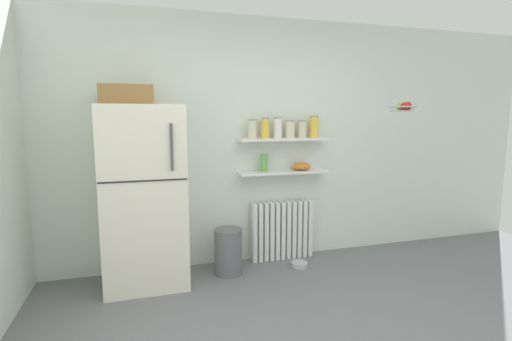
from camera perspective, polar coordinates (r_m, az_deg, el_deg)
The scene contains 17 objects.
ground_plane at distance 3.11m, azimuth 8.85°, elevation -22.31°, with size 7.04×7.04×0.00m, color slate.
back_wall at distance 4.14m, azimuth -0.11°, elevation 4.34°, with size 7.04×0.10×2.60m, color silver.
refrigerator at distance 3.66m, azimuth -16.47°, elevation -3.23°, with size 0.74×0.65×1.84m.
radiator at distance 4.28m, azimuth 3.89°, elevation -8.88°, with size 0.69×0.12×0.64m.
wall_shelf_lower at distance 4.11m, azimuth 4.13°, elevation -0.24°, with size 0.98×0.22×0.03m, color white.
wall_shelf_upper at distance 4.08m, azimuth 4.18°, elevation 4.68°, with size 0.98×0.22×0.03m, color white.
storage_jar_0 at distance 3.96m, azimuth -0.57°, elevation 6.23°, with size 0.10×0.10×0.20m.
storage_jar_1 at distance 4.00m, azimuth 1.37°, elevation 6.36°, with size 0.09×0.09×0.22m.
storage_jar_2 at distance 4.05m, azimuth 3.26°, elevation 6.41°, with size 0.09×0.09×0.22m.
storage_jar_3 at distance 4.10m, azimuth 5.11°, elevation 6.19°, with size 0.10×0.10×0.19m.
storage_jar_4 at distance 4.15m, azimuth 6.92°, elevation 6.16°, with size 0.10×0.10×0.19m.
storage_jar_5 at distance 4.21m, azimuth 8.68°, elevation 6.50°, with size 0.10×0.10×0.24m.
vase at distance 4.03m, azimuth 1.21°, elevation 1.14°, with size 0.07×0.07×0.19m, color #66A84C.
shelf_bowl at distance 4.19m, azimuth 6.85°, elevation 0.65°, with size 0.20×0.20×0.09m, color orange.
trash_bin at distance 3.91m, azimuth -4.16°, elevation -11.98°, with size 0.28×0.28×0.46m, color slate.
pet_food_bowl at distance 4.16m, azimuth 6.51°, elevation -13.79°, with size 0.17×0.17×0.05m, color #B7B7BC.
hanging_fruit_basket at distance 4.21m, azimuth 21.21°, elevation 8.82°, with size 0.29×0.29×0.10m.
Camera 1 is at (-1.20, -1.91, 1.57)m, focal length 26.74 mm.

